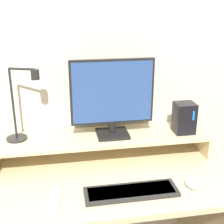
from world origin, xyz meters
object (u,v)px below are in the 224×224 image
Objects in this scene: router_dock at (184,118)px; mouse at (192,183)px; remote_control at (55,199)px; keyboard at (131,192)px; monitor at (112,97)px; desk_lamp at (22,111)px.

mouse is (-0.08, -0.33, -0.21)m from router_dock.
keyboard is at bearing -0.71° from remote_control.
monitor reaches higher than desk_lamp.
monitor is at bearing -2.44° from desk_lamp.
remote_control is (-0.73, -0.33, -0.22)m from router_dock.
router_dock is 0.55m from keyboard.
monitor reaches higher than mouse.
monitor is 1.14× the size of desk_lamp.
monitor reaches higher than router_dock.
router_dock is at bearing 41.31° from keyboard.
mouse is at bearing -103.34° from router_dock.
mouse reaches higher than remote_control.
desk_lamp is 0.88m from router_dock.
router_dock is (0.88, -0.05, -0.08)m from desk_lamp.
keyboard is 4.51× the size of mouse.
keyboard reaches higher than remote_control.
mouse is 0.52× the size of remote_control.
remote_control is at bearing -68.11° from desk_lamp.
remote_control is at bearing -179.84° from mouse.
desk_lamp reaches higher than keyboard.
mouse is at bearing 0.16° from remote_control.
monitor reaches higher than remote_control.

